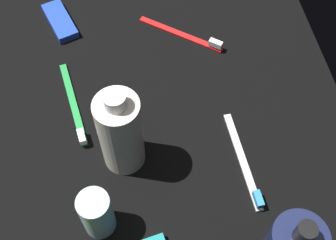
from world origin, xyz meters
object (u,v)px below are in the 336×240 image
(toothbrush_white, at_px, (245,165))
(snack_bar_blue, at_px, (60,21))
(bodywash_bottle, at_px, (121,133))
(deodorant_stick, at_px, (97,214))
(toothbrush_red, at_px, (186,35))
(toothbrush_green, at_px, (74,107))

(toothbrush_white, xyz_separation_m, snack_bar_blue, (-0.37, -0.29, 0.00))
(snack_bar_blue, bearing_deg, bodywash_bottle, -2.21)
(toothbrush_white, height_order, snack_bar_blue, toothbrush_white)
(bodywash_bottle, height_order, deodorant_stick, bodywash_bottle)
(deodorant_stick, distance_m, toothbrush_red, 0.40)
(toothbrush_red, distance_m, toothbrush_green, 0.26)
(bodywash_bottle, distance_m, toothbrush_white, 0.21)
(toothbrush_green, xyz_separation_m, snack_bar_blue, (-0.21, -0.02, 0.00))
(snack_bar_blue, bearing_deg, deodorant_stick, -12.69)
(bodywash_bottle, distance_m, toothbrush_red, 0.29)
(bodywash_bottle, relative_size, snack_bar_blue, 1.71)
(bodywash_bottle, xyz_separation_m, deodorant_stick, (0.11, -0.05, -0.04))
(deodorant_stick, xyz_separation_m, toothbrush_green, (-0.22, -0.03, -0.04))
(toothbrush_green, relative_size, snack_bar_blue, 1.73)
(bodywash_bottle, bearing_deg, toothbrush_white, 75.57)
(deodorant_stick, xyz_separation_m, snack_bar_blue, (-0.43, -0.05, -0.04))
(toothbrush_white, bearing_deg, toothbrush_green, -120.36)
(bodywash_bottle, height_order, toothbrush_red, bodywash_bottle)
(deodorant_stick, distance_m, snack_bar_blue, 0.43)
(toothbrush_white, distance_m, snack_bar_blue, 0.47)
(toothbrush_red, height_order, toothbrush_green, same)
(deodorant_stick, distance_m, toothbrush_white, 0.25)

